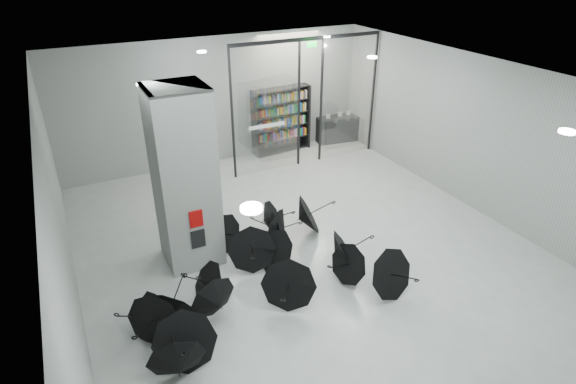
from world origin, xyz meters
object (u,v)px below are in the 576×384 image
bookshelf (281,120)px  umbrella_cluster (261,275)px  shop_counter (337,129)px  column (185,179)px

bookshelf → umbrella_cluster: 7.44m
shop_counter → umbrella_cluster: 8.68m
bookshelf → shop_counter: (2.23, -0.05, -0.66)m
column → umbrella_cluster: 2.58m
bookshelf → umbrella_cluster: bearing=-124.4°
column → shop_counter: column is taller
column → shop_counter: 8.43m
bookshelf → umbrella_cluster: bookshelf is taller
shop_counter → bookshelf: bearing=-172.8°
shop_counter → column: bearing=-137.0°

